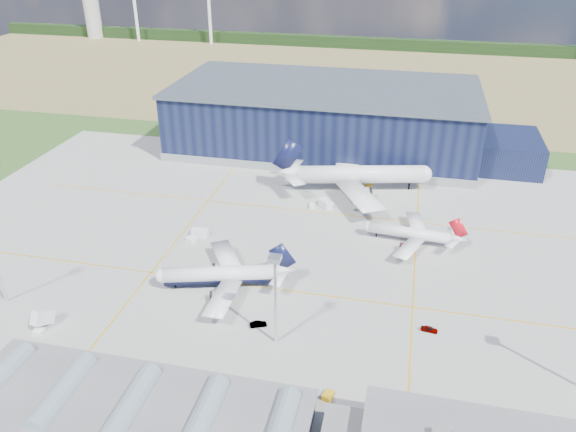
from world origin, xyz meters
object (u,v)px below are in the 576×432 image
(airliner_navy, at_px, (219,267))
(gse_tug_c, at_px, (369,186))
(hangar, at_px, (331,120))
(gse_van_a, at_px, (200,232))
(airliner_red, at_px, (410,227))
(gse_cart_b, at_px, (191,240))
(airliner_widebody, at_px, (360,166))
(gse_cart_a, at_px, (312,206))
(airstair, at_px, (44,320))
(gse_tug_b, at_px, (328,396))
(light_mast_center, at_px, (275,286))
(gse_van_b, at_px, (325,204))
(car_b, at_px, (258,324))
(car_a, at_px, (429,329))

(airliner_navy, distance_m, gse_tug_c, 76.37)
(hangar, height_order, gse_van_a, hangar)
(airliner_red, relative_size, gse_cart_b, 9.94)
(airliner_widebody, bearing_deg, gse_cart_a, -141.57)
(gse_cart_b, relative_size, airstair, 0.57)
(airliner_navy, height_order, airliner_red, airliner_navy)
(airliner_navy, relative_size, gse_tug_b, 13.90)
(light_mast_center, xyz_separation_m, airliner_widebody, (9.18, 85.00, -6.11))
(gse_van_b, bearing_deg, gse_cart_b, -179.86)
(gse_cart_b, bearing_deg, gse_van_a, 11.40)
(airliner_widebody, height_order, gse_van_b, airliner_widebody)
(gse_cart_a, distance_m, car_b, 63.42)
(airliner_widebody, height_order, gse_van_a, airliner_widebody)
(airstair, xyz_separation_m, car_b, (49.21, 11.17, -1.08))
(gse_cart_a, xyz_separation_m, gse_van_b, (4.20, 1.44, 0.62))
(light_mast_center, relative_size, gse_tug_c, 6.72)
(airliner_widebody, distance_m, gse_cart_b, 65.49)
(airliner_red, bearing_deg, airliner_navy, 41.15)
(gse_tug_b, height_order, gse_van_b, gse_van_b)
(car_a, bearing_deg, gse_cart_b, 75.54)
(airliner_navy, bearing_deg, gse_cart_a, -123.05)
(airliner_widebody, bearing_deg, gse_tug_b, -100.45)
(gse_cart_a, distance_m, gse_cart_b, 43.24)
(airstair, relative_size, car_a, 1.39)
(gse_tug_b, height_order, car_a, car_a)
(car_a, distance_m, car_b, 40.06)
(gse_tug_c, bearing_deg, airliner_navy, -125.72)
(airliner_navy, distance_m, airliner_widebody, 72.93)
(car_b, bearing_deg, airliner_widebody, -33.68)
(gse_van_b, height_order, car_a, gse_van_b)
(car_a, bearing_deg, light_mast_center, 114.99)
(airliner_navy, relative_size, car_a, 9.55)
(gse_van_a, relative_size, airstair, 0.93)
(light_mast_center, bearing_deg, gse_tug_b, -44.70)
(car_a, bearing_deg, gse_cart_a, 40.53)
(gse_van_a, distance_m, airstair, 52.79)
(gse_van_a, height_order, car_b, gse_van_a)
(airstair, bearing_deg, gse_tug_b, 5.20)
(gse_tug_b, xyz_separation_m, car_b, (-19.62, 18.53, 0.08))
(gse_tug_c, height_order, airstair, airstair)
(airstair, bearing_deg, gse_van_b, 65.67)
(airliner_red, height_order, gse_van_b, airliner_red)
(gse_tug_b, bearing_deg, gse_van_a, 148.13)
(hangar, bearing_deg, airstair, -109.82)
(gse_tug_b, height_order, gse_cart_a, gse_cart_a)
(light_mast_center, bearing_deg, car_a, 18.70)
(gse_tug_c, bearing_deg, airliner_red, -77.46)
(hangar, relative_size, light_mast_center, 6.30)
(gse_van_b, bearing_deg, airstair, -167.19)
(airstair, bearing_deg, gse_tug_c, 65.70)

